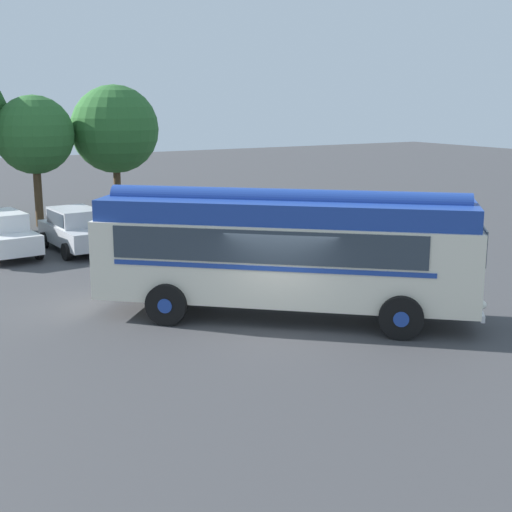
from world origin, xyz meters
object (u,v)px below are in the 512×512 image
(vintage_bus, at_px, (285,248))
(car_mid_left, at_px, (76,230))
(car_near_left, at_px, (2,234))
(car_mid_right, at_px, (138,221))

(vintage_bus, xyz_separation_m, car_mid_left, (-2.35, 11.27, -1.05))
(vintage_bus, bearing_deg, car_near_left, 112.94)
(vintage_bus, relative_size, car_near_left, 2.11)
(car_near_left, height_order, car_mid_right, same)
(car_mid_left, xyz_separation_m, car_mid_right, (2.78, 0.57, 0.00))
(vintage_bus, relative_size, car_mid_left, 2.14)
(vintage_bus, bearing_deg, car_mid_right, 87.90)
(vintage_bus, height_order, car_near_left, vintage_bus)
(car_near_left, xyz_separation_m, car_mid_right, (5.43, 0.04, 0.00))
(car_mid_right, bearing_deg, car_mid_left, -168.48)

